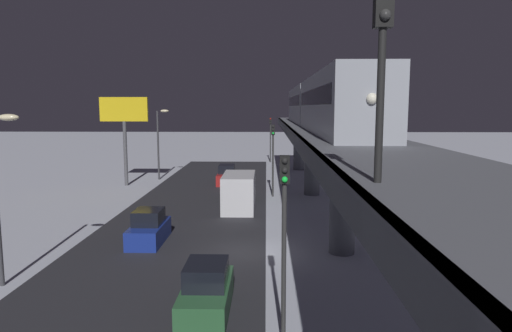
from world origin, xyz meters
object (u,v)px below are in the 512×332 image
at_px(box_truck, 240,190).
at_px(traffic_light_mid, 273,150).
at_px(rail_signal, 382,47).
at_px(commercial_billboard, 124,118).
at_px(subway_train, 319,104).
at_px(traffic_light_near, 284,223).
at_px(sedan_blue, 149,229).
at_px(sedan_green_2, 207,292).
at_px(traffic_light_far, 270,133).
at_px(sedan_red, 227,176).

height_order(box_truck, traffic_light_mid, traffic_light_mid).
relative_size(rail_signal, commercial_billboard, 0.45).
bearing_deg(subway_train, traffic_light_mid, -43.86).
xyz_separation_m(subway_train, commercial_billboard, (18.35, -8.86, -1.35)).
bearing_deg(traffic_light_near, sedan_blue, -56.78).
height_order(subway_train, box_truck, subway_train).
xyz_separation_m(box_truck, traffic_light_near, (-2.70, 21.10, 2.85)).
bearing_deg(commercial_billboard, sedan_green_2, 112.67).
bearing_deg(subway_train, traffic_light_far, -82.97).
bearing_deg(sedan_green_2, traffic_light_near, -39.30).
bearing_deg(sedan_red, subway_train, -51.28).
relative_size(box_truck, traffic_light_far, 1.16).
distance_m(subway_train, sedan_red, 15.13).
bearing_deg(box_truck, subway_train, -171.82).
height_order(sedan_red, sedan_green_2, same).
relative_size(subway_train, sedan_blue, 9.15).
xyz_separation_m(sedan_red, commercial_billboard, (10.10, 1.43, 6.04)).
relative_size(sedan_blue, traffic_light_near, 0.63).
relative_size(traffic_light_far, commercial_billboard, 0.72).
height_order(rail_signal, traffic_light_mid, rail_signal).
distance_m(subway_train, traffic_light_near, 22.63).
bearing_deg(traffic_light_far, box_truck, 84.81).
height_order(rail_signal, traffic_light_near, rail_signal).
distance_m(sedan_blue, traffic_light_near, 14.10).
relative_size(subway_train, sedan_green_2, 8.49).
relative_size(subway_train, traffic_light_mid, 5.76).
height_order(traffic_light_mid, commercial_billboard, commercial_billboard).
bearing_deg(sedan_green_2, sedan_blue, 116.87).
height_order(sedan_blue, commercial_billboard, commercial_billboard).
relative_size(sedan_blue, traffic_light_mid, 0.63).
relative_size(sedan_red, sedan_blue, 1.12).
bearing_deg(subway_train, sedan_blue, 43.65).
distance_m(subway_train, rail_signal, 27.26).
distance_m(traffic_light_far, commercial_billboard, 24.99).
bearing_deg(sedan_green_2, traffic_light_mid, 82.83).
bearing_deg(commercial_billboard, box_truck, 141.11).
bearing_deg(box_truck, rail_signal, 99.52).
bearing_deg(sedan_green_2, traffic_light_far, 86.57).
bearing_deg(sedan_blue, traffic_light_far, -100.79).
height_order(sedan_blue, box_truck, box_truck).
bearing_deg(box_truck, commercial_billboard, -38.89).
distance_m(subway_train, sedan_green_2, 21.94).
height_order(rail_signal, sedan_red, rail_signal).
bearing_deg(traffic_light_mid, sedan_red, -55.66).
xyz_separation_m(rail_signal, commercial_billboard, (16.51, -36.04, -2.30)).
xyz_separation_m(rail_signal, traffic_light_mid, (1.71, -30.59, -4.93)).
bearing_deg(commercial_billboard, rail_signal, 114.61).
bearing_deg(subway_train, rail_signal, 86.12).
bearing_deg(rail_signal, sedan_green_2, -58.62).
relative_size(sedan_red, box_truck, 0.61).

